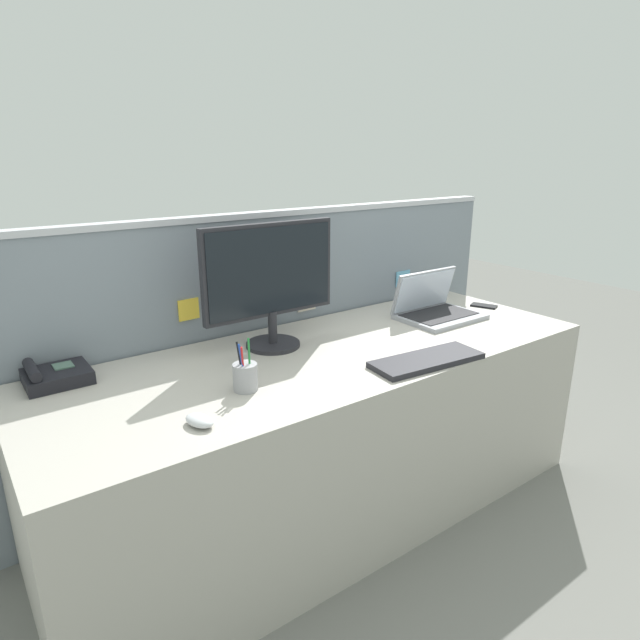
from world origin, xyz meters
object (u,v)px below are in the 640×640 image
Objects in this scene: pen_cup at (245,376)px; cell_phone_black_slab at (484,306)px; laptop at (434,307)px; desk_phone at (55,376)px; computer_mouse_right_hand at (200,421)px; desktop_monitor at (270,278)px; keyboard_main at (427,360)px.

pen_cup reaches higher than cell_phone_black_slab.
laptop is 2.11× the size of pen_cup.
computer_mouse_right_hand is at bearing -64.23° from desk_phone.
desktop_monitor is 0.84m from desk_phone.
desk_phone is at bearing 98.70° from computer_mouse_right_hand.
cell_phone_black_slab is at bearing -7.09° from desktop_monitor.
desktop_monitor is 1.29× the size of keyboard_main.
computer_mouse_right_hand is at bearing -148.80° from pen_cup.
desk_phone is at bearing 148.92° from cell_phone_black_slab.
desktop_monitor is 0.87m from laptop.
pen_cup is 1.43× the size of cell_phone_black_slab.
pen_cup is at bearing -170.11° from laptop.
cell_phone_black_slab is (0.80, 0.36, -0.01)m from keyboard_main.
cell_phone_black_slab is (0.34, -0.03, -0.04)m from laptop.
laptop is at bearing -8.03° from desktop_monitor.
laptop is 3.02× the size of cell_phone_black_slab.
cell_phone_black_slab is (1.17, -0.15, -0.28)m from desktop_monitor.
pen_cup is at bearing -133.02° from desktop_monitor.
keyboard_main is 0.87m from cell_phone_black_slab.
computer_mouse_right_hand reaches higher than keyboard_main.
desktop_monitor reaches higher than cell_phone_black_slab.
desk_phone is (-1.62, 0.24, -0.02)m from laptop.
desk_phone is at bearing 171.73° from laptop.
keyboard_main is at bearing -179.37° from cell_phone_black_slab.
laptop is 1.38m from computer_mouse_right_hand.
cell_phone_black_slab is at bearing -7.68° from desk_phone.
laptop is at bearing -3.24° from computer_mouse_right_hand.
cell_phone_black_slab is at bearing -4.80° from laptop.
keyboard_main is (-0.46, -0.38, -0.04)m from laptop.
computer_mouse_right_hand is at bearing -177.79° from keyboard_main.
pen_cup is (-1.12, -0.20, -0.00)m from laptop.
desk_phone reaches higher than cell_phone_black_slab.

